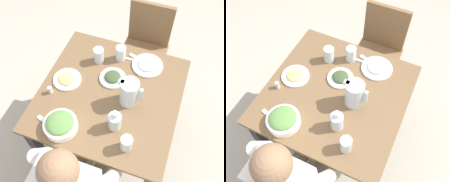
{
  "view_description": "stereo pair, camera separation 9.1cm",
  "coord_description": "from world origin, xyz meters",
  "views": [
    {
      "loc": [
        0.33,
        -0.88,
        2.16
      ],
      "look_at": [
        0.02,
        -0.01,
        0.78
      ],
      "focal_mm": 40.7,
      "sensor_mm": 36.0,
      "label": 1
    },
    {
      "loc": [
        0.41,
        -0.85,
        2.16
      ],
      "look_at": [
        0.02,
        -0.01,
        0.78
      ],
      "focal_mm": 40.7,
      "sensor_mm": 36.0,
      "label": 2
    }
  ],
  "objects": [
    {
      "name": "water_glass_near_left",
      "position": [
        -0.03,
        0.31,
        0.8
      ],
      "size": [
        0.07,
        0.07,
        0.11
      ],
      "primitive_type": "cylinder",
      "color": "silver",
      "rests_on": "dining_table"
    },
    {
      "name": "plate_yoghurt",
      "position": [
        0.18,
        0.31,
        0.76
      ],
      "size": [
        0.22,
        0.22,
        0.04
      ],
      "color": "white",
      "rests_on": "dining_table"
    },
    {
      "name": "chair_far",
      "position": [
        0.07,
        0.76,
        0.48
      ],
      "size": [
        0.4,
        0.4,
        0.86
      ],
      "color": "olive",
      "rests_on": "ground_plane"
    },
    {
      "name": "salad_bowl",
      "position": [
        -0.19,
        -0.34,
        0.79
      ],
      "size": [
        0.21,
        0.21,
        0.09
      ],
      "color": "white",
      "rests_on": "dining_table"
    },
    {
      "name": "knife_near",
      "position": [
        0.04,
        0.32,
        0.75
      ],
      "size": [
        0.19,
        0.03,
        0.01
      ],
      "primitive_type": "cube",
      "rotation": [
        0.0,
        0.0,
        0.05
      ],
      "color": "silver",
      "rests_on": "dining_table"
    },
    {
      "name": "dining_table",
      "position": [
        0.0,
        0.0,
        0.62
      ],
      "size": [
        0.93,
        0.93,
        0.74
      ],
      "color": "brown",
      "rests_on": "ground_plane"
    },
    {
      "name": "plate_dolmas",
      "position": [
        -0.02,
        0.12,
        0.76
      ],
      "size": [
        0.18,
        0.18,
        0.04
      ],
      "color": "white",
      "rests_on": "dining_table"
    },
    {
      "name": "oil_carafe",
      "position": [
        0.11,
        -0.22,
        0.8
      ],
      "size": [
        0.08,
        0.08,
        0.16
      ],
      "color": "silver",
      "rests_on": "dining_table"
    },
    {
      "name": "plate_fries",
      "position": [
        -0.31,
        -0.0,
        0.76
      ],
      "size": [
        0.19,
        0.19,
        0.04
      ],
      "color": "white",
      "rests_on": "dining_table"
    },
    {
      "name": "ground_plane",
      "position": [
        0.0,
        0.0,
        0.0
      ],
      "size": [
        8.0,
        8.0,
        0.0
      ],
      "primitive_type": "plane",
      "color": "#B7AD99"
    },
    {
      "name": "salt_shaker",
      "position": [
        -0.37,
        -0.13,
        0.77
      ],
      "size": [
        0.03,
        0.03,
        0.05
      ],
      "color": "white",
      "rests_on": "dining_table"
    },
    {
      "name": "fork_near",
      "position": [
        -0.28,
        -0.35,
        0.75
      ],
      "size": [
        0.17,
        0.07,
        0.01
      ],
      "primitive_type": "cube",
      "rotation": [
        0.0,
        0.0,
        -0.27
      ],
      "color": "silver",
      "rests_on": "dining_table"
    },
    {
      "name": "water_pitcher",
      "position": [
        0.14,
        -0.02,
        0.84
      ],
      "size": [
        0.16,
        0.12,
        0.19
      ],
      "color": "silver",
      "rests_on": "dining_table"
    },
    {
      "name": "fork_far",
      "position": [
        0.1,
        0.34,
        0.75
      ],
      "size": [
        0.17,
        0.08,
        0.01
      ],
      "primitive_type": "cube",
      "rotation": [
        0.0,
        0.0,
        -0.34
      ],
      "color": "silver",
      "rests_on": "dining_table"
    },
    {
      "name": "water_glass_far_left",
      "position": [
        0.22,
        -0.33,
        0.8
      ],
      "size": [
        0.07,
        0.07,
        0.11
      ],
      "primitive_type": "cylinder",
      "color": "silver",
      "rests_on": "dining_table"
    },
    {
      "name": "diner_near",
      "position": [
        -0.0,
        -0.56,
        0.63
      ],
      "size": [
        0.48,
        0.53,
        1.15
      ],
      "color": "silver",
      "rests_on": "ground_plane"
    },
    {
      "name": "water_glass_center",
      "position": [
        -0.17,
        0.24,
        0.8
      ],
      "size": [
        0.07,
        0.07,
        0.11
      ],
      "primitive_type": "cylinder",
      "color": "silver",
      "rests_on": "dining_table"
    }
  ]
}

